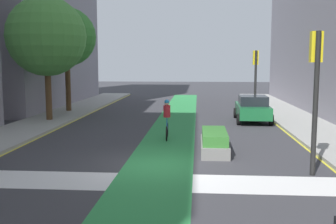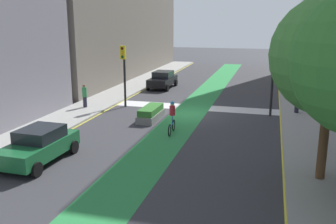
# 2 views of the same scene
# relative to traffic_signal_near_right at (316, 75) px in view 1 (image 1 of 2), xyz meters

# --- Properties ---
(ground_plane) EXTENTS (120.00, 120.00, 0.00)m
(ground_plane) POSITION_rel_traffic_signal_near_right_xyz_m (-5.12, 0.76, -3.14)
(ground_plane) COLOR #38383D
(bike_lane_paint) EXTENTS (2.40, 60.00, 0.01)m
(bike_lane_paint) POSITION_rel_traffic_signal_near_right_xyz_m (-4.96, 0.76, -3.13)
(bike_lane_paint) COLOR #2D8C47
(bike_lane_paint) RESTS_ON ground_plane
(crosswalk_band) EXTENTS (12.00, 1.80, 0.01)m
(crosswalk_band) POSITION_rel_traffic_signal_near_right_xyz_m (-5.12, -1.24, -3.13)
(crosswalk_band) COLOR silver
(crosswalk_band) RESTS_ON ground_plane
(curb_stripe_right) EXTENTS (0.16, 60.00, 0.01)m
(curb_stripe_right) POSITION_rel_traffic_signal_near_right_xyz_m (0.88, 0.76, -3.13)
(curb_stripe_right) COLOR yellow
(curb_stripe_right) RESTS_ON ground_plane
(traffic_signal_near_right) EXTENTS (0.35, 0.52, 4.49)m
(traffic_signal_near_right) POSITION_rel_traffic_signal_near_right_xyz_m (0.00, 0.00, 0.00)
(traffic_signal_near_right) COLOR black
(traffic_signal_near_right) RESTS_ON ground_plane
(traffic_signal_far_right) EXTENTS (0.35, 0.52, 4.32)m
(traffic_signal_far_right) POSITION_rel_traffic_signal_near_right_xyz_m (0.20, 14.51, -0.11)
(traffic_signal_far_right) COLOR black
(traffic_signal_far_right) RESTS_ON ground_plane
(car_green_right_far) EXTENTS (2.12, 4.25, 1.57)m
(car_green_right_far) POSITION_rel_traffic_signal_near_right_xyz_m (-0.36, 11.34, -2.33)
(car_green_right_far) COLOR #196033
(car_green_right_far) RESTS_ON ground_plane
(cyclist_in_lane) EXTENTS (0.32, 1.73, 1.86)m
(cyclist_in_lane) POSITION_rel_traffic_signal_near_right_xyz_m (-5.05, 5.43, -2.17)
(cyclist_in_lane) COLOR black
(cyclist_in_lane) RESTS_ON ground_plane
(street_tree_near) EXTENTS (4.62, 4.62, 7.19)m
(street_tree_near) POSITION_rel_traffic_signal_near_right_xyz_m (-12.46, 10.25, 1.89)
(street_tree_near) COLOR brown
(street_tree_near) RESTS_ON sidewalk_left
(street_tree_far) EXTENTS (4.05, 4.05, 7.17)m
(street_tree_far) POSITION_rel_traffic_signal_near_right_xyz_m (-12.75, 14.71, 2.14)
(street_tree_far) COLOR brown
(street_tree_far) RESTS_ON sidewalk_left
(median_planter) EXTENTS (1.06, 2.95, 0.85)m
(median_planter) POSITION_rel_traffic_signal_near_right_xyz_m (-2.96, 2.91, -2.73)
(median_planter) COLOR slate
(median_planter) RESTS_ON ground_plane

